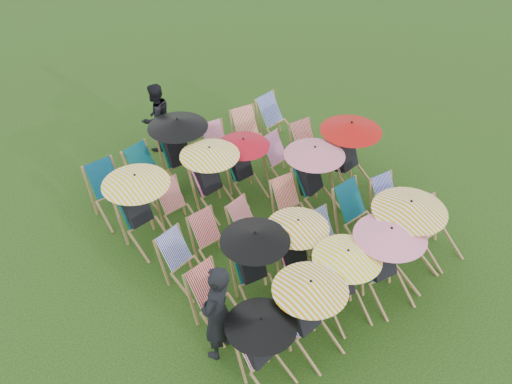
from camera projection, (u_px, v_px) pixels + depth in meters
ground at (273, 232)px, 10.64m from camera, size 100.00×100.00×0.00m
deckchair_0 at (264, 349)px, 7.88m from camera, size 1.00×1.08×1.18m
deckchair_1 at (311, 315)px, 8.26m from camera, size 1.10×1.17×1.30m
deckchair_2 at (346, 283)px, 8.77m from camera, size 1.07×1.13×1.26m
deckchair_3 at (388, 263)px, 9.03m from camera, size 1.15×1.22×1.36m
deckchair_4 at (409, 237)px, 9.42m from camera, size 1.23×1.33×1.45m
deckchair_5 at (438, 232)px, 9.93m from camera, size 0.67×0.91×0.96m
deckchair_6 at (218, 301)px, 8.73m from camera, size 0.73×0.94×0.95m
deckchair_7 at (256, 266)px, 9.02m from camera, size 1.11×1.18×1.31m
deckchair_8 at (298, 251)px, 9.35m from camera, size 1.03×1.09×1.23m
deckchair_9 at (328, 239)px, 9.91m from camera, size 0.57×0.78×0.83m
deckchair_10 at (360, 216)px, 10.23m from camera, size 0.70×0.96×1.01m
deckchair_11 at (391, 204)px, 10.60m from camera, size 0.67×0.87×0.87m
deckchair_12 at (186, 263)px, 9.41m from camera, size 0.75×0.93×0.91m
deckchair_13 at (213, 241)px, 9.82m from camera, size 0.59×0.82×0.87m
deckchair_14 at (251, 227)px, 10.14m from camera, size 0.68×0.85×0.83m
deckchair_15 at (292, 205)px, 10.57m from camera, size 0.67×0.86×0.87m
deckchair_16 at (316, 178)px, 10.76m from camera, size 1.14×1.24×1.36m
deckchair_17 at (351, 155)px, 11.29m from camera, size 1.21×1.29×1.43m
deckchair_18 at (141, 209)px, 10.01m from camera, size 1.19×1.27×1.41m
deckchair_19 at (178, 208)px, 10.52m from camera, size 0.61×0.82×0.86m
deckchair_20 at (213, 178)px, 10.78m from camera, size 1.12×1.20×1.33m
deckchair_21 at (245, 166)px, 11.17m from camera, size 1.03×1.07×1.22m
deckchair_22 at (283, 160)px, 11.66m from camera, size 0.71×0.91×0.91m
deckchair_23 at (309, 147)px, 12.04m from camera, size 0.68×0.88×0.89m
deckchair_24 at (112, 193)px, 10.74m from camera, size 0.67×0.94×1.01m
deckchair_25 at (151, 174)px, 11.21m from camera, size 0.83×1.03×1.00m
deckchair_26 at (180, 151)px, 11.40m from camera, size 1.20×1.25×1.42m
deckchair_27 at (219, 147)px, 12.05m from camera, size 0.69×0.88×0.87m
deckchair_28 at (251, 135)px, 12.34m from camera, size 0.78×0.98×0.96m
deckchair_29 at (278, 121)px, 12.74m from camera, size 0.78×1.00×1.00m
person_left at (217, 313)px, 8.07m from camera, size 0.75×0.65×1.73m
person_rear at (156, 118)px, 12.33m from camera, size 0.87×0.74×1.56m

